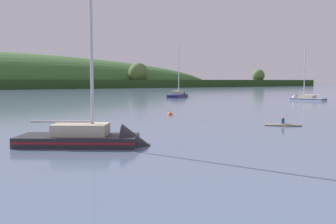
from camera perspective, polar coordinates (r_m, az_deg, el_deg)
name	(u,v)px	position (r m, az deg, el deg)	size (l,w,h in m)	color
sailboat_near_mooring	(303,99)	(89.11, 19.21, 1.75)	(4.64, 8.52, 13.22)	#ADB2BC
sailboat_far_left	(179,96)	(98.88, 1.62, 2.36)	(8.40, 7.40, 14.53)	navy
sailboat_outer_reach	(95,144)	(26.22, -10.71, -4.58)	(9.08, 7.27, 13.34)	#232328
canoe_with_paddler	(283,125)	(38.47, 16.53, -1.82)	(3.16, 2.95, 1.02)	gray
mooring_buoy_midchannel	(170,115)	(48.49, 0.31, -0.44)	(0.66, 0.66, 0.74)	#EA5B19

